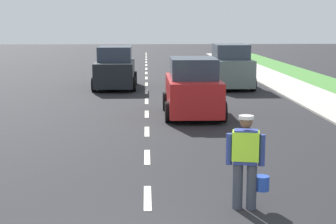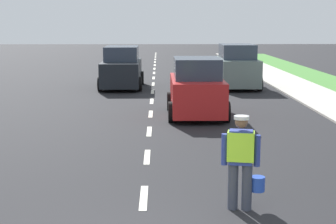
{
  "view_description": "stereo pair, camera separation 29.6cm",
  "coord_description": "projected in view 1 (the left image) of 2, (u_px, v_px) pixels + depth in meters",
  "views": [
    {
      "loc": [
        -0.01,
        -6.76,
        3.27
      ],
      "look_at": [
        0.51,
        5.77,
        1.1
      ],
      "focal_mm": 56.52,
      "sensor_mm": 36.0,
      "label": 1
    },
    {
      "loc": [
        0.29,
        -6.77,
        3.27
      ],
      "look_at": [
        0.51,
        5.77,
        1.1
      ],
      "focal_mm": 56.52,
      "sensor_mm": 36.0,
      "label": 2
    }
  ],
  "objects": [
    {
      "name": "car_oncoming_second",
      "position": [
        115.0,
        69.0,
        26.01
      ],
      "size": [
        2.07,
        4.37,
        2.03
      ],
      "color": "black",
      "rests_on": "ground"
    },
    {
      "name": "car_outgoing_ahead",
      "position": [
        193.0,
        89.0,
        18.29
      ],
      "size": [
        2.0,
        3.82,
        2.02
      ],
      "color": "red",
      "rests_on": "ground"
    },
    {
      "name": "car_parked_far",
      "position": [
        230.0,
        68.0,
        26.05
      ],
      "size": [
        2.06,
        4.03,
        2.15
      ],
      "color": "slate",
      "rests_on": "ground"
    },
    {
      "name": "road_worker",
      "position": [
        247.0,
        157.0,
        9.16
      ],
      "size": [
        0.77,
        0.37,
        1.67
      ],
      "color": "#383D4C",
      "rests_on": "ground"
    },
    {
      "name": "lane_center_line",
      "position": [
        146.0,
        75.0,
        32.02
      ],
      "size": [
        0.14,
        46.4,
        0.01
      ],
      "color": "silver",
      "rests_on": "ground"
    },
    {
      "name": "ground_plane",
      "position": [
        146.0,
        84.0,
        27.89
      ],
      "size": [
        96.0,
        96.0,
        0.0
      ],
      "primitive_type": "plane",
      "color": "black"
    }
  ]
}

